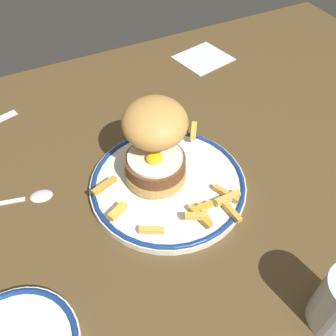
% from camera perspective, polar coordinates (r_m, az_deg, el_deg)
% --- Properties ---
extents(ground_plane, '(1.35, 0.93, 0.04)m').
position_cam_1_polar(ground_plane, '(0.62, 1.31, -4.62)').
color(ground_plane, '#513D21').
extents(dinner_plate, '(0.25, 0.25, 0.02)m').
position_cam_1_polar(dinner_plate, '(0.60, -0.00, -2.44)').
color(dinner_plate, white).
rests_on(dinner_plate, ground_plane).
extents(burger, '(0.14, 0.14, 0.13)m').
position_cam_1_polar(burger, '(0.57, -2.00, 4.02)').
color(burger, tan).
rests_on(burger, dinner_plate).
extents(fries_pile, '(0.22, 0.22, 0.02)m').
position_cam_1_polar(fries_pile, '(0.57, 2.07, -3.29)').
color(fries_pile, gold).
rests_on(fries_pile, dinner_plate).
extents(spoon, '(0.13, 0.05, 0.01)m').
position_cam_1_polar(spoon, '(0.63, -20.28, -4.14)').
color(spoon, silver).
rests_on(spoon, ground_plane).
extents(napkin, '(0.13, 0.13, 0.00)m').
position_cam_1_polar(napkin, '(0.92, 5.46, 16.50)').
color(napkin, silver).
rests_on(napkin, ground_plane).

